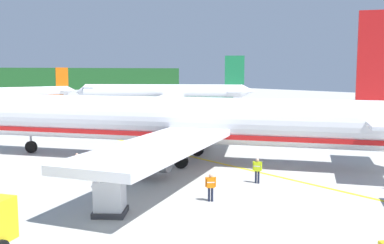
% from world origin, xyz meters
% --- Properties ---
extents(ground, '(240.00, 320.00, 0.20)m').
position_xyz_m(ground, '(0.00, 48.00, -0.10)').
color(ground, '#A8A8A3').
extents(airliner_foreground, '(30.80, 36.11, 11.90)m').
position_xyz_m(airliner_foreground, '(3.11, 21.95, 3.39)').
color(airliner_foreground, white).
rests_on(airliner_foreground, ground).
extents(airliner_mid_apron, '(28.61, 27.97, 10.47)m').
position_xyz_m(airliner_mid_apron, '(33.79, 65.09, 2.98)').
color(airliner_mid_apron, white).
rests_on(airliner_mid_apron, ground).
extents(airliner_far_taxiway, '(28.90, 23.99, 8.24)m').
position_xyz_m(airliner_far_taxiway, '(14.68, 96.64, 2.35)').
color(airliner_far_taxiway, white).
rests_on(airliner_far_taxiway, ground).
extents(cargo_container_near, '(2.34, 2.34, 2.02)m').
position_xyz_m(cargo_container_near, '(-8.31, 13.49, 0.96)').
color(cargo_container_near, '#333338').
rests_on(cargo_container_near, ground).
extents(crew_marshaller, '(0.43, 0.56, 1.70)m').
position_xyz_m(crew_marshaller, '(2.56, 12.82, 1.01)').
color(crew_marshaller, '#191E33').
rests_on(crew_marshaller, ground).
extents(crew_loader_right, '(0.53, 0.45, 1.65)m').
position_xyz_m(crew_loader_right, '(-2.63, 11.82, 0.97)').
color(crew_loader_right, '#191E33').
rests_on(crew_loader_right, ground).
extents(crew_supervisor, '(0.49, 0.47, 1.62)m').
position_xyz_m(crew_supervisor, '(-5.65, 22.83, 0.95)').
color(crew_supervisor, '#191E33').
rests_on(crew_supervisor, ground).
extents(apron_guide_line, '(0.30, 60.00, 0.01)m').
position_xyz_m(apron_guide_line, '(5.09, 17.42, 0.01)').
color(apron_guide_line, yellow).
rests_on(apron_guide_line, ground).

